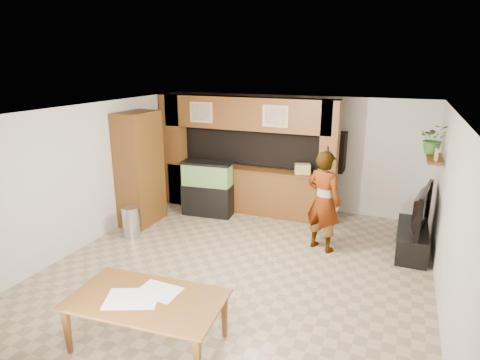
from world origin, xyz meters
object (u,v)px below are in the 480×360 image
at_px(aquarium, 207,189).
at_px(dining_table, 147,323).
at_px(television, 416,208).
at_px(pantry_cabinet, 140,169).
at_px(person, 323,201).

distance_m(aquarium, dining_table, 4.40).
distance_m(aquarium, television, 4.25).
bearing_deg(dining_table, television, 48.64).
distance_m(pantry_cabinet, television, 5.40).
xyz_separation_m(television, person, (-1.54, -0.50, 0.08)).
bearing_deg(dining_table, person, 63.18).
relative_size(pantry_cabinet, dining_table, 1.29).
relative_size(person, dining_table, 1.01).
bearing_deg(pantry_cabinet, person, 2.10).
bearing_deg(pantry_cabinet, dining_table, -53.88).
distance_m(pantry_cabinet, person, 3.82).
xyz_separation_m(pantry_cabinet, dining_table, (2.41, -3.31, -0.86)).
relative_size(aquarium, dining_table, 0.67).
bearing_deg(dining_table, pantry_cabinet, 121.41).
bearing_deg(dining_table, aquarium, 102.53).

